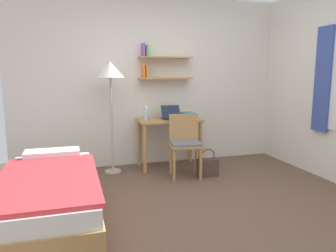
% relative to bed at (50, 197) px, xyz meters
% --- Properties ---
extents(ground_plane, '(5.28, 5.28, 0.00)m').
position_rel_bed_xyz_m(ground_plane, '(1.54, -0.30, -0.24)').
color(ground_plane, brown).
extents(wall_back, '(4.40, 0.27, 2.60)m').
position_rel_bed_xyz_m(wall_back, '(1.54, 1.73, 1.07)').
color(wall_back, silver).
rests_on(wall_back, ground_plane).
extents(bed, '(0.91, 1.89, 0.54)m').
position_rel_bed_xyz_m(bed, '(0.00, 0.00, 0.00)').
color(bed, '#B2844C').
rests_on(bed, ground_plane).
extents(desk, '(0.95, 0.51, 0.75)m').
position_rel_bed_xyz_m(desk, '(1.66, 1.40, 0.35)').
color(desk, '#B2844C').
rests_on(desk, ground_plane).
extents(desk_chair, '(0.49, 0.45, 0.87)m').
position_rel_bed_xyz_m(desk_chair, '(1.74, 0.92, 0.26)').
color(desk_chair, '#B2844C').
rests_on(desk_chair, ground_plane).
extents(standing_lamp, '(0.39, 0.39, 1.60)m').
position_rel_bed_xyz_m(standing_lamp, '(0.79, 1.38, 1.16)').
color(standing_lamp, '#B2A893').
rests_on(standing_lamp, ground_plane).
extents(laptop, '(0.30, 0.22, 0.20)m').
position_rel_bed_xyz_m(laptop, '(1.70, 1.43, 0.56)').
color(laptop, black).
rests_on(laptop, desk).
extents(water_bottle, '(0.06, 0.06, 0.22)m').
position_rel_bed_xyz_m(water_bottle, '(1.29, 1.41, 0.62)').
color(water_bottle, silver).
rests_on(water_bottle, desk).
extents(book_stack, '(0.19, 0.26, 0.10)m').
position_rel_bed_xyz_m(book_stack, '(1.96, 1.38, 0.56)').
color(book_stack, gold).
rests_on(book_stack, desk).
extents(handbag, '(0.29, 0.13, 0.40)m').
position_rel_bed_xyz_m(handbag, '(2.04, 0.81, -0.11)').
color(handbag, '#4C382D').
rests_on(handbag, ground_plane).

